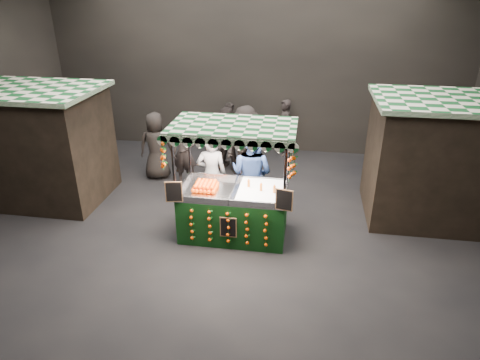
# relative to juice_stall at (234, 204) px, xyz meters

# --- Properties ---
(ground) EXTENTS (12.00, 12.00, 0.00)m
(ground) POSITION_rel_juice_stall_xyz_m (-0.29, 0.01, -0.72)
(ground) COLOR black
(ground) RESTS_ON ground
(market_hall) EXTENTS (12.10, 10.10, 5.05)m
(market_hall) POSITION_rel_juice_stall_xyz_m (-0.29, 0.01, 2.66)
(market_hall) COLOR black
(market_hall) RESTS_ON ground
(neighbour_stall_left) EXTENTS (3.00, 2.20, 2.60)m
(neighbour_stall_left) POSITION_rel_juice_stall_xyz_m (-4.69, 1.01, 0.59)
(neighbour_stall_left) COLOR black
(neighbour_stall_left) RESTS_ON ground
(neighbour_stall_right) EXTENTS (3.00, 2.20, 2.60)m
(neighbour_stall_right) POSITION_rel_juice_stall_xyz_m (4.11, 1.51, 0.59)
(neighbour_stall_right) COLOR black
(neighbour_stall_right) RESTS_ON ground
(juice_stall) EXTENTS (2.40, 1.41, 2.32)m
(juice_stall) POSITION_rel_juice_stall_xyz_m (0.00, 0.00, 0.00)
(juice_stall) COLOR black
(juice_stall) RESTS_ON ground
(vendor_grey) EXTENTS (0.71, 0.53, 1.76)m
(vendor_grey) POSITION_rel_juice_stall_xyz_m (-0.66, 0.96, 0.16)
(vendor_grey) COLOR gray
(vendor_grey) RESTS_ON ground
(vendor_blue) EXTENTS (1.17, 1.05, 1.98)m
(vendor_blue) POSITION_rel_juice_stall_xyz_m (0.23, 0.88, 0.27)
(vendor_blue) COLOR navy
(vendor_blue) RESTS_ON ground
(shopper_0) EXTENTS (0.67, 0.47, 1.74)m
(shopper_0) POSITION_rel_juice_stall_xyz_m (-1.61, 2.13, 0.15)
(shopper_0) COLOR #2D2624
(shopper_0) RESTS_ON ground
(shopper_1) EXTENTS (0.98, 0.83, 1.79)m
(shopper_1) POSITION_rel_juice_stall_xyz_m (-0.68, 3.04, 0.17)
(shopper_1) COLOR #2A2322
(shopper_1) RESTS_ON ground
(shopper_2) EXTENTS (1.14, 0.67, 1.82)m
(shopper_2) POSITION_rel_juice_stall_xyz_m (-0.70, 3.40, 0.19)
(shopper_2) COLOR #282321
(shopper_2) RESTS_ON ground
(shopper_3) EXTENTS (1.32, 1.34, 1.85)m
(shopper_3) POSITION_rel_juice_stall_xyz_m (-0.23, 3.05, 0.20)
(shopper_3) COLOR #2C2623
(shopper_3) RESTS_ON ground
(shopper_4) EXTENTS (0.95, 0.73, 1.74)m
(shopper_4) POSITION_rel_juice_stall_xyz_m (-2.45, 2.46, 0.15)
(shopper_4) COLOR black
(shopper_4) RESTS_ON ground
(shopper_5) EXTENTS (1.39, 1.20, 1.52)m
(shopper_5) POSITION_rel_juice_stall_xyz_m (4.21, 2.35, 0.04)
(shopper_5) COLOR #2D2824
(shopper_5) RESTS_ON ground
(shopper_6) EXTENTS (0.60, 0.71, 1.65)m
(shopper_6) POSITION_rel_juice_stall_xyz_m (0.67, 4.61, 0.11)
(shopper_6) COLOR #2D2625
(shopper_6) RESTS_ON ground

